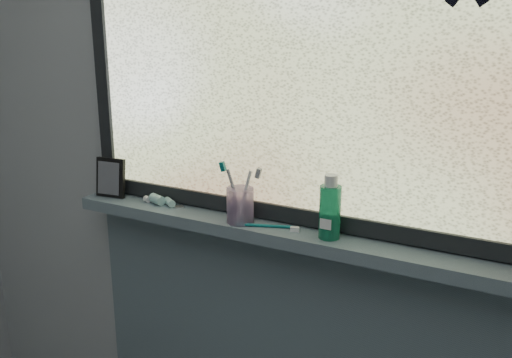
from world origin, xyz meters
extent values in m
cube|color=#9EA3A8|center=(0.00, 1.30, 1.25)|extent=(3.00, 0.01, 2.50)
cube|color=slate|center=(0.00, 1.23, 1.00)|extent=(1.62, 0.14, 0.04)
cube|color=silver|center=(0.00, 1.28, 1.53)|extent=(1.50, 0.01, 1.00)
cube|color=black|center=(0.00, 1.28, 1.05)|extent=(1.60, 0.03, 0.05)
cube|color=black|center=(-0.78, 1.28, 1.53)|extent=(0.05, 0.03, 1.10)
cube|color=black|center=(-0.73, 1.23, 1.09)|extent=(0.12, 0.07, 0.14)
cylinder|color=#CAA6DC|center=(-0.20, 1.21, 1.08)|extent=(0.10, 0.10, 0.11)
cylinder|color=#1C9565|center=(0.09, 1.22, 1.11)|extent=(0.07, 0.07, 0.16)
camera|label=1|loc=(0.63, -0.23, 1.64)|focal=40.00mm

